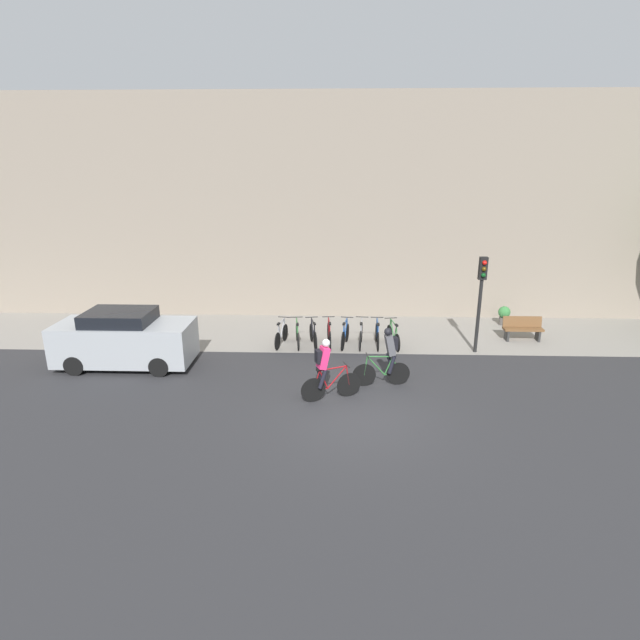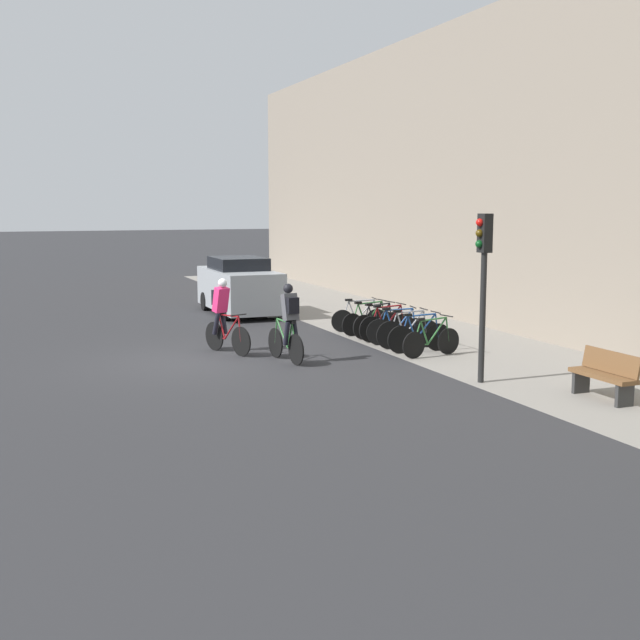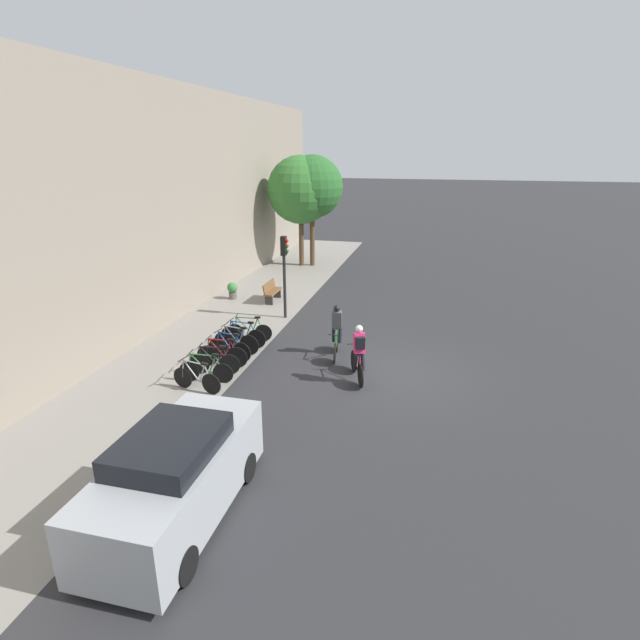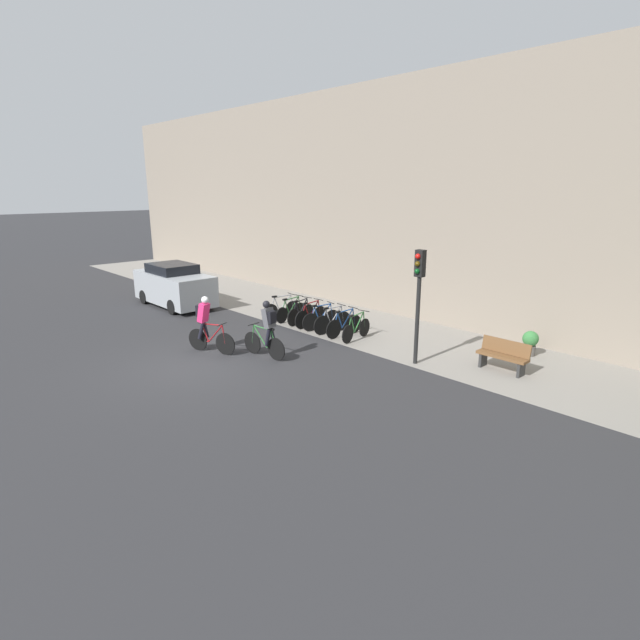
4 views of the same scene
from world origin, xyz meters
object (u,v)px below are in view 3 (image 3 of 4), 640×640
Objects in this scene: parked_bike_7 at (249,331)px; bench at (272,291)px; parked_bike_3 at (222,355)px; traffic_light_pole at (284,262)px; parked_bike_4 at (229,348)px; parked_bike_6 at (243,336)px; cyclist_grey at (337,329)px; parked_bike_1 at (206,370)px; parked_bike_5 at (236,342)px; potted_plant at (232,290)px; parked_bike_0 at (197,379)px; parked_bike_2 at (214,362)px; cyclist_pink at (358,352)px; parked_car at (176,477)px.

parked_bike_7 is 4.95m from bench.
parked_bike_3 is 5.50m from traffic_light_pole.
parked_bike_4 is at bearing -172.89° from bench.
parked_bike_7 is at bearing -0.10° from parked_bike_6.
parked_bike_1 is (-2.91, 3.35, -0.56)m from cyclist_grey.
cyclist_grey is at bearing -142.46° from bench.
potted_plant is (5.95, 2.71, 0.02)m from parked_bike_5.
parked_bike_1 is at bearing -161.81° from potted_plant.
parked_bike_5 is (0.58, 0.00, 0.01)m from parked_bike_4.
parked_bike_4 reaches higher than parked_bike_0.
parked_bike_2 is at bearing 0.05° from parked_bike_0.
parked_bike_4 is (-1.18, 3.35, -0.54)m from cyclist_grey.
parked_bike_2 reaches higher than bench.
cyclist_grey reaches higher than parked_bike_2.
parked_bike_3 is 0.50× the size of traffic_light_pole.
parked_bike_4 is at bearing 0.07° from parked_bike_1.
parked_bike_7 reaches higher than potted_plant.
parked_bike_3 is 2.31m from parked_bike_7.
parked_bike_3 is 1.17× the size of bench.
parked_bike_7 is at bearing -0.10° from parked_bike_5.
parked_bike_5 is at bearing 74.93° from cyclist_pink.
parked_bike_3 reaches higher than bench.
potted_plant is at bearing 19.39° from parked_car.
parked_bike_1 is 2.31m from parked_bike_5.
parked_car reaches higher than parked_bike_5.
parked_bike_5 is 8.01m from parked_car.
parked_bike_5 is 0.50× the size of traffic_light_pole.
parked_bike_5 is 4.44m from traffic_light_pole.
parked_bike_3 is 1.01× the size of parked_bike_7.
parked_bike_3 is (1.73, 0.00, 0.02)m from parked_bike_0.
parked_bike_1 is 6.60m from traffic_light_pole.
parked_car is at bearing -160.61° from potted_plant.
parked_car is (-6.56, -2.10, 0.49)m from parked_bike_3.
parked_bike_5 is (1.18, 4.39, -0.53)m from cyclist_pink.
parked_bike_4 is 4.97m from traffic_light_pole.
cyclist_grey is at bearing -43.78° from parked_bike_0.
parked_bike_1 is at bearing -174.34° from bench.
parked_bike_3 is at bearing 174.66° from traffic_light_pole.
cyclist_pink is at bearing -97.84° from parked_bike_4.
parked_bike_7 is 3.46m from traffic_light_pole.
cyclist_grey reaches higher than parked_bike_7.
parked_bike_4 is (1.15, 0.00, 0.01)m from parked_bike_2.
parked_bike_3 is 0.99× the size of parked_bike_6.
cyclist_grey reaches higher than parked_bike_3.
parked_bike_0 is 0.95× the size of parked_bike_6.
traffic_light_pole reaches higher than parked_bike_2.
traffic_light_pole reaches higher than parked_bike_3.
parked_bike_4 is at bearing 109.47° from cyclist_grey.
cyclist_pink is 1.07× the size of parked_bike_3.
parked_bike_6 is (3.47, 0.00, 0.02)m from parked_bike_0.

